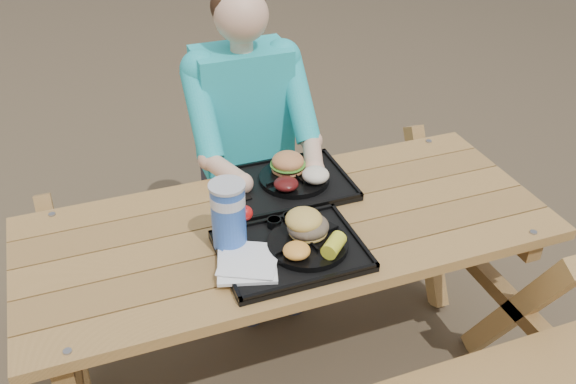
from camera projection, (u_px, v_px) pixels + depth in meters
name	position (u px, v px, depth m)	size (l,w,h in m)	color
ground	(288.00, 373.00, 2.59)	(60.00, 60.00, 0.00)	#999999
picnic_table	(288.00, 305.00, 2.39)	(1.80, 1.49, 0.75)	#999999
tray_near	(291.00, 252.00, 2.04)	(0.45, 0.35, 0.02)	black
tray_far	(288.00, 186.00, 2.36)	(0.45, 0.35, 0.02)	black
plate_near	(308.00, 244.00, 2.04)	(0.26, 0.26, 0.02)	black
plate_far	(294.00, 178.00, 2.37)	(0.26, 0.26, 0.02)	black
napkin_stack	(247.00, 264.00, 1.96)	(0.18, 0.18, 0.02)	white
soda_cup	(229.00, 216.00, 2.00)	(0.11, 0.11, 0.22)	blue
condiment_bbq	(274.00, 223.00, 2.13)	(0.05, 0.05, 0.03)	black
condiment_mustard	(291.00, 219.00, 2.14)	(0.06, 0.06, 0.03)	yellow
sandwich	(308.00, 217.00, 2.04)	(0.13, 0.13, 0.13)	#EABA52
mac_cheese	(297.00, 251.00, 1.96)	(0.09, 0.09, 0.04)	#FFAF43
corn_cob	(334.00, 245.00, 1.98)	(0.09, 0.09, 0.05)	yellow
cutlery_far	(239.00, 189.00, 2.32)	(0.03, 0.16, 0.01)	black
burger	(288.00, 158.00, 2.37)	(0.12, 0.12, 0.11)	#D8854C
baked_beans	(286.00, 184.00, 2.28)	(0.09, 0.09, 0.04)	#541010
potato_salad	(316.00, 175.00, 2.32)	(0.10, 0.10, 0.06)	white
diner	(246.00, 158.00, 2.77)	(0.48, 0.84, 1.28)	teal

